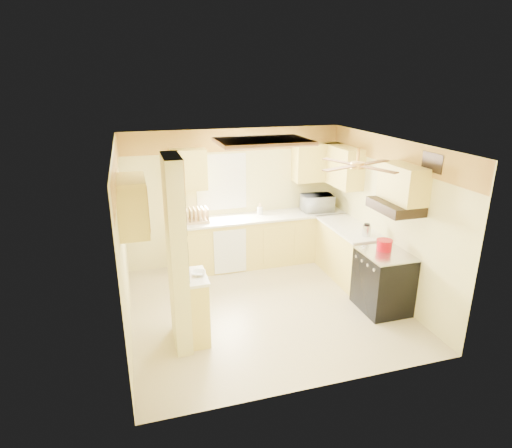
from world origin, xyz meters
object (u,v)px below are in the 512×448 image
object	(u,v)px
stove	(383,281)
microwave	(317,203)
kettle	(367,230)
dutch_oven	(384,245)
bowl	(199,273)

from	to	relation	value
stove	microwave	xyz separation A→B (m)	(-0.15, 2.13, 0.64)
stove	microwave	distance (m)	2.23
stove	kettle	distance (m)	0.88
stove	dutch_oven	bearing A→B (deg)	73.57
dutch_oven	bowl	bearing A→B (deg)	-177.76
microwave	dutch_oven	world-z (taller)	microwave
bowl	stove	bearing A→B (deg)	-0.08
microwave	dutch_oven	size ratio (longest dim) A/B	2.38
bowl	kettle	world-z (taller)	kettle
bowl	dutch_oven	distance (m)	2.79
microwave	bowl	xyz separation A→B (m)	(-2.61, -2.13, -0.14)
stove	dutch_oven	world-z (taller)	dutch_oven
stove	dutch_oven	distance (m)	0.55
bowl	dutch_oven	world-z (taller)	dutch_oven
microwave	kettle	distance (m)	1.48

